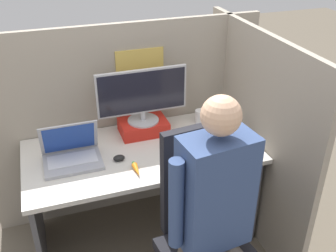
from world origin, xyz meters
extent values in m
cube|color=gray|center=(0.00, 0.76, 0.71)|extent=(1.96, 0.04, 1.42)
cube|color=gold|center=(0.10, 0.73, 1.10)|extent=(0.33, 0.01, 0.31)
cube|color=gray|center=(0.76, 0.29, 0.71)|extent=(0.04, 1.38, 1.42)
cube|color=beige|center=(0.00, 0.37, 0.70)|extent=(1.46, 0.73, 0.03)
cube|color=#4C4C51|center=(-0.70, 0.37, 0.34)|extent=(0.03, 0.62, 0.68)
cube|color=#4C4C51|center=(0.70, 0.37, 0.34)|extent=(0.03, 0.62, 0.68)
cube|color=red|center=(0.07, 0.58, 0.76)|extent=(0.32, 0.22, 0.09)
cylinder|color=#B2B2B7|center=(0.07, 0.58, 0.81)|extent=(0.21, 0.21, 0.01)
cylinder|color=#B2B2B7|center=(0.07, 0.58, 0.84)|extent=(0.04, 0.04, 0.07)
cube|color=#B2B2B7|center=(0.07, 0.58, 1.02)|extent=(0.60, 0.02, 0.30)
cube|color=black|center=(0.07, 0.57, 1.02)|extent=(0.58, 0.00, 0.28)
cube|color=#99999E|center=(-0.43, 0.35, 0.72)|extent=(0.34, 0.26, 0.02)
cube|color=silver|center=(-0.43, 0.37, 0.73)|extent=(0.29, 0.14, 0.00)
cube|color=#99999E|center=(-0.43, 0.43, 0.85)|extent=(0.34, 0.11, 0.24)
cube|color=#1E3D93|center=(-0.43, 0.42, 0.85)|extent=(0.30, 0.09, 0.21)
ellipsoid|color=black|center=(-0.16, 0.30, 0.73)|extent=(0.07, 0.05, 0.03)
cube|color=#2D2D33|center=(0.63, 0.28, 0.73)|extent=(0.05, 0.13, 0.04)
cone|color=orange|center=(-0.09, 0.13, 0.73)|extent=(0.04, 0.11, 0.04)
cylinder|color=green|center=(-0.09, 0.20, 0.73)|extent=(0.02, 0.02, 0.02)
cube|color=black|center=(0.19, -0.12, 0.80)|extent=(0.44, 0.10, 0.62)
cube|color=#334775|center=(0.16, -0.38, 0.90)|extent=(0.36, 0.24, 0.59)
sphere|color=#D8A884|center=(0.16, -0.38, 1.30)|extent=(0.18, 0.18, 0.18)
cylinder|color=#334775|center=(-0.05, -0.40, 0.90)|extent=(0.07, 0.07, 0.47)
cylinder|color=#334775|center=(0.36, -0.36, 0.90)|extent=(0.07, 0.07, 0.47)
cylinder|color=white|center=(0.50, 0.59, 0.76)|extent=(0.07, 0.07, 0.09)
camera|label=1|loc=(-0.52, -1.68, 2.06)|focal=42.00mm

